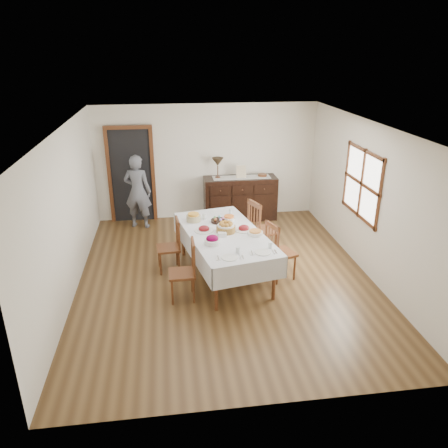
{
  "coord_description": "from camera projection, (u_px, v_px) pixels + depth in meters",
  "views": [
    {
      "loc": [
        -0.92,
        -6.68,
        3.74
      ],
      "look_at": [
        0.0,
        0.1,
        0.95
      ],
      "focal_mm": 35.0,
      "sensor_mm": 36.0,
      "label": 1
    }
  ],
  "objects": [
    {
      "name": "ham_platter_b",
      "position": [
        244.0,
        229.0,
        7.48
      ],
      "size": [
        0.32,
        0.32,
        0.11
      ],
      "color": "white",
      "rests_on": "dining_table"
    },
    {
      "name": "casserole_dish",
      "position": [
        255.0,
        233.0,
        7.29
      ],
      "size": [
        0.26,
        0.26,
        0.08
      ],
      "color": "white",
      "rests_on": "dining_table"
    },
    {
      "name": "setting_left",
      "position": [
        232.0,
        255.0,
        6.55
      ],
      "size": [
        0.44,
        0.31,
        0.1
      ],
      "color": "white",
      "rests_on": "dining_table"
    },
    {
      "name": "glass_far_b",
      "position": [
        230.0,
        212.0,
        8.17
      ],
      "size": [
        0.06,
        0.06,
        0.11
      ],
      "color": "white",
      "rests_on": "dining_table"
    },
    {
      "name": "person",
      "position": [
        138.0,
        189.0,
        9.45
      ],
      "size": [
        0.62,
        0.48,
        1.74
      ],
      "primitive_type": "imported",
      "rotation": [
        0.0,
        0.0,
        2.86
      ],
      "color": "slate",
      "rests_on": "ground"
    },
    {
      "name": "room_shell",
      "position": [
        213.0,
        180.0,
        7.4
      ],
      "size": [
        5.02,
        6.02,
        2.65
      ],
      "color": "silver",
      "rests_on": "ground"
    },
    {
      "name": "runner",
      "position": [
        241.0,
        177.0,
        9.87
      ],
      "size": [
        1.3,
        0.35,
        0.01
      ],
      "color": "silver",
      "rests_on": "sideboard"
    },
    {
      "name": "chair_left_near",
      "position": [
        185.0,
        270.0,
        6.81
      ],
      "size": [
        0.42,
        0.42,
        0.99
      ],
      "rotation": [
        0.0,
        0.0,
        -1.56
      ],
      "color": "brown",
      "rests_on": "ground"
    },
    {
      "name": "dining_table",
      "position": [
        224.0,
        238.0,
        7.43
      ],
      "size": [
        1.65,
        2.56,
        0.82
      ],
      "rotation": [
        0.0,
        0.0,
        0.2
      ],
      "color": "silver",
      "rests_on": "ground"
    },
    {
      "name": "ham_platter_a",
      "position": [
        204.0,
        229.0,
        7.45
      ],
      "size": [
        0.33,
        0.33,
        0.11
      ],
      "color": "white",
      "rests_on": "dining_table"
    },
    {
      "name": "chair_right_near",
      "position": [
        278.0,
        251.0,
        7.4
      ],
      "size": [
        0.55,
        0.55,
        1.05
      ],
      "rotation": [
        0.0,
        0.0,
        1.9
      ],
      "color": "brown",
      "rests_on": "ground"
    },
    {
      "name": "setting_right",
      "position": [
        265.0,
        250.0,
        6.71
      ],
      "size": [
        0.44,
        0.31,
        0.1
      ],
      "color": "white",
      "rests_on": "dining_table"
    },
    {
      "name": "egg_basket",
      "position": [
        219.0,
        220.0,
        7.82
      ],
      "size": [
        0.28,
        0.28,
        0.1
      ],
      "color": "black",
      "rests_on": "dining_table"
    },
    {
      "name": "picture_frame",
      "position": [
        241.0,
        172.0,
        9.8
      ],
      "size": [
        0.22,
        0.08,
        0.28
      ],
      "color": "beige",
      "rests_on": "sideboard"
    },
    {
      "name": "beet_bowl",
      "position": [
        212.0,
        240.0,
        6.94
      ],
      "size": [
        0.25,
        0.25,
        0.15
      ],
      "color": "white",
      "rests_on": "dining_table"
    },
    {
      "name": "butter_dish",
      "position": [
        222.0,
        234.0,
        7.23
      ],
      "size": [
        0.15,
        0.12,
        0.07
      ],
      "color": "white",
      "rests_on": "dining_table"
    },
    {
      "name": "sideboard",
      "position": [
        240.0,
        198.0,
        10.05
      ],
      "size": [
        1.65,
        0.59,
        0.99
      ],
      "color": "black",
      "rests_on": "ground"
    },
    {
      "name": "pineapple_bowl",
      "position": [
        194.0,
        217.0,
        7.86
      ],
      "size": [
        0.26,
        0.26,
        0.15
      ],
      "color": "tan",
      "rests_on": "dining_table"
    },
    {
      "name": "chair_left_far",
      "position": [
        171.0,
        245.0,
        7.71
      ],
      "size": [
        0.43,
        0.43,
        0.97
      ],
      "rotation": [
        0.0,
        0.0,
        -1.49
      ],
      "color": "brown",
      "rests_on": "ground"
    },
    {
      "name": "table_lamp",
      "position": [
        218.0,
        162.0,
        9.71
      ],
      "size": [
        0.26,
        0.26,
        0.46
      ],
      "color": "brown",
      "rests_on": "sideboard"
    },
    {
      "name": "bread_basket",
      "position": [
        226.0,
        227.0,
        7.39
      ],
      "size": [
        0.33,
        0.33,
        0.19
      ],
      "color": "olive",
      "rests_on": "dining_table"
    },
    {
      "name": "deco_bowl",
      "position": [
        262.0,
        175.0,
        9.94
      ],
      "size": [
        0.2,
        0.2,
        0.06
      ],
      "color": "brown",
      "rests_on": "sideboard"
    },
    {
      "name": "glass_far_a",
      "position": [
        204.0,
        216.0,
        7.96
      ],
      "size": [
        0.07,
        0.07,
        0.1
      ],
      "color": "white",
      "rests_on": "dining_table"
    },
    {
      "name": "carrot_bowl",
      "position": [
        229.0,
        218.0,
        7.9
      ],
      "size": [
        0.22,
        0.22,
        0.09
      ],
      "color": "white",
      "rests_on": "dining_table"
    },
    {
      "name": "chair_right_far",
      "position": [
        261.0,
        228.0,
        8.22
      ],
      "size": [
        0.6,
        0.6,
        1.11
      ],
      "rotation": [
        0.0,
        0.0,
        1.93
      ],
      "color": "brown",
      "rests_on": "ground"
    },
    {
      "name": "ground",
      "position": [
        225.0,
        276.0,
        7.65
      ],
      "size": [
        6.0,
        6.0,
        0.0
      ],
      "primitive_type": "plane",
      "color": "brown"
    }
  ]
}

